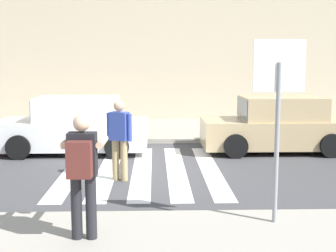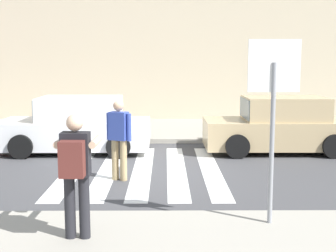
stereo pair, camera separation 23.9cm
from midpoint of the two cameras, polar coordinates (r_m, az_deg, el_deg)
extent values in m
plane|color=#424244|center=(10.87, -3.84, -5.61)|extent=(120.00, 120.00, 0.00)
cube|color=#9E998C|center=(16.75, -3.08, -0.44)|extent=(60.00, 4.80, 0.14)
cube|color=beige|center=(20.98, -2.87, 11.14)|extent=(56.00, 4.00, 7.31)
cube|color=silver|center=(11.24, -12.02, -5.29)|extent=(0.44, 5.20, 0.01)
cube|color=silver|center=(11.13, -7.94, -5.33)|extent=(0.44, 5.20, 0.01)
cube|color=silver|center=(11.07, -3.80, -5.34)|extent=(0.44, 5.20, 0.01)
cube|color=silver|center=(11.07, 0.36, -5.32)|extent=(0.44, 5.20, 0.01)
cube|color=silver|center=(11.12, 4.50, -5.28)|extent=(0.44, 5.20, 0.01)
cylinder|color=gray|center=(7.10, 12.19, -2.16)|extent=(0.07, 0.07, 2.41)
cube|color=white|center=(7.00, 12.45, 7.18)|extent=(0.76, 0.03, 0.76)
cube|color=red|center=(7.02, 12.42, 7.19)|extent=(0.66, 0.02, 0.66)
cylinder|color=#232328|center=(6.63, -12.12, -9.70)|extent=(0.15, 0.15, 0.88)
cylinder|color=#232328|center=(6.59, -10.40, -9.76)|extent=(0.15, 0.15, 0.88)
cube|color=black|center=(6.42, -11.45, -3.44)|extent=(0.39, 0.25, 0.60)
sphere|color=beige|center=(6.35, -11.56, 0.36)|extent=(0.23, 0.23, 0.23)
cylinder|color=beige|center=(6.66, -13.14, -1.89)|extent=(0.11, 0.58, 0.10)
cylinder|color=beige|center=(6.57, -9.06, -1.92)|extent=(0.11, 0.58, 0.10)
cube|color=black|center=(6.78, -10.84, -1.39)|extent=(0.14, 0.10, 0.10)
cube|color=#5B2823|center=(6.21, -11.85, -4.05)|extent=(0.33, 0.21, 0.48)
cylinder|color=tan|center=(10.14, -7.08, -4.12)|extent=(0.15, 0.15, 0.88)
cylinder|color=tan|center=(10.05, -6.07, -4.21)|extent=(0.15, 0.15, 0.88)
cube|color=#33479E|center=(9.96, -6.64, -0.01)|extent=(0.44, 0.37, 0.60)
sphere|color=tan|center=(9.91, -6.69, 2.45)|extent=(0.23, 0.23, 0.23)
cylinder|color=#33479E|center=(10.08, -7.86, -0.05)|extent=(0.10, 0.10, 0.58)
cylinder|color=#33479E|center=(9.86, -5.40, -0.19)|extent=(0.10, 0.10, 0.58)
cube|color=white|center=(13.23, -12.00, -0.94)|extent=(4.10, 1.70, 0.76)
cube|color=white|center=(13.11, -11.44, 2.09)|extent=(2.20, 1.56, 0.64)
cube|color=slate|center=(13.33, -15.98, 2.03)|extent=(0.10, 1.50, 0.54)
cube|color=slate|center=(12.98, -7.22, 2.12)|extent=(0.10, 1.50, 0.51)
cylinder|color=black|center=(12.75, -18.28, -2.48)|extent=(0.64, 0.22, 0.64)
cylinder|color=black|center=(14.36, -16.37, -1.22)|extent=(0.64, 0.22, 0.64)
cylinder|color=black|center=(12.26, -6.81, -2.52)|extent=(0.64, 0.22, 0.64)
cylinder|color=black|center=(13.93, -6.20, -1.21)|extent=(0.64, 0.22, 0.64)
cube|color=tan|center=(13.42, 12.49, -0.82)|extent=(4.10, 1.70, 0.76)
cube|color=tan|center=(13.37, 13.21, 2.15)|extent=(2.20, 1.56, 0.64)
cube|color=slate|center=(13.14, 8.69, 2.17)|extent=(0.10, 1.50, 0.54)
cube|color=slate|center=(13.65, 17.15, 2.12)|extent=(0.10, 1.50, 0.51)
cylinder|color=black|center=(12.38, 7.70, -2.44)|extent=(0.64, 0.22, 0.64)
cylinder|color=black|center=(14.03, 6.58, -1.15)|extent=(0.64, 0.22, 0.64)
cylinder|color=black|center=(13.03, 18.80, -2.27)|extent=(0.64, 0.22, 0.64)
cylinder|color=black|center=(14.61, 16.49, -1.06)|extent=(0.64, 0.22, 0.64)
camera|label=1|loc=(0.12, -90.65, -0.10)|focal=50.00mm
camera|label=2|loc=(0.12, 89.35, 0.10)|focal=50.00mm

